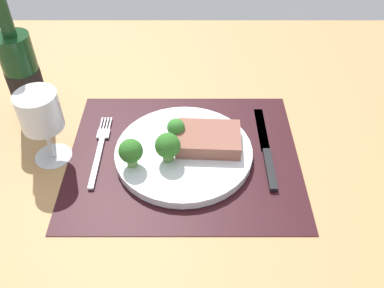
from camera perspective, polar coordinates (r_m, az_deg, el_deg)
ground_plane at (r=78.81cm, az=-1.21°, el=-2.50°), size 140.00×110.00×3.00cm
placemat at (r=77.64cm, az=-1.23°, el=-1.65°), size 42.78×35.68×0.30cm
plate at (r=76.97cm, az=-1.24°, el=-1.15°), size 25.45×25.45×1.60cm
steak at (r=76.54cm, az=2.16°, el=0.72°), size 12.16×8.96×2.69cm
broccoli_near_steak at (r=72.07cm, az=-8.52°, el=-1.06°), size 4.26×4.26×5.54cm
broccoli_front_edge at (r=76.56cm, az=-2.33°, el=2.23°), size 3.31×3.31×4.66cm
broccoli_back_left at (r=72.31cm, az=-3.46°, el=-0.31°), size 4.51×4.51×5.72cm
fork at (r=80.28cm, az=-12.67°, el=-0.71°), size 2.40×19.20×0.50cm
knife at (r=78.94cm, az=10.14°, el=-1.10°), size 1.80×23.00×0.80cm
wine_bottle at (r=86.32cm, az=-22.24°, el=8.44°), size 6.55×6.55×29.33cm
wine_glass at (r=75.96cm, az=-20.14°, el=3.92°), size 7.29×7.29×14.30cm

